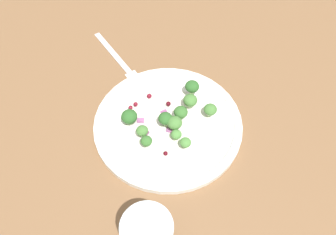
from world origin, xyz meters
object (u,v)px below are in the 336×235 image
object	(u,v)px
broccoli_floret_1	(190,100)
fork	(119,60)
broccoli_floret_0	(129,116)
plate	(168,123)
broccoli_floret_2	(182,111)

from	to	relation	value
broccoli_floret_1	fork	world-z (taller)	broccoli_floret_1
broccoli_floret_0	fork	world-z (taller)	broccoli_floret_0
broccoli_floret_1	plate	bearing A→B (deg)	-56.01
plate	broccoli_floret_0	distance (cm)	7.45
broccoli_floret_0	fork	bearing A→B (deg)	-174.10
plate	fork	bearing A→B (deg)	-154.26
fork	broccoli_floret_1	bearing A→B (deg)	41.20
broccoli_floret_0	broccoli_floret_1	distance (cm)	11.80
plate	broccoli_floret_1	distance (cm)	6.01
broccoli_floret_1	broccoli_floret_0	bearing A→B (deg)	-79.10
fork	plate	bearing A→B (deg)	25.74
broccoli_floret_0	fork	distance (cm)	17.87
broccoli_floret_1	fork	distance (cm)	20.57
plate	broccoli_floret_0	world-z (taller)	broccoli_floret_0
plate	broccoli_floret_2	size ratio (longest dim) A/B	10.63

